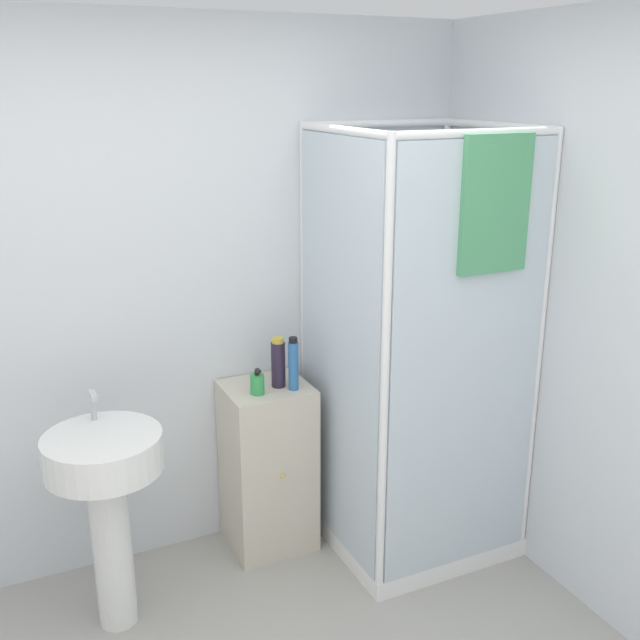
{
  "coord_description": "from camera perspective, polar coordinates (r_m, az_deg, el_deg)",
  "views": [
    {
      "loc": [
        -0.58,
        -1.57,
        2.2
      ],
      "look_at": [
        0.71,
        1.16,
        1.25
      ],
      "focal_mm": 42.0,
      "sensor_mm": 36.0,
      "label": 1
    }
  ],
  "objects": [
    {
      "name": "shampoo_bottle_blue",
      "position": [
        3.45,
        -2.04,
        -3.39
      ],
      "size": [
        0.05,
        0.05,
        0.25
      ],
      "color": "#2D66A3",
      "rests_on": "vanity_cabinet"
    },
    {
      "name": "wall_back",
      "position": [
        3.45,
        -14.65,
        0.98
      ],
      "size": [
        6.4,
        0.06,
        2.5
      ],
      "primitive_type": "cube",
      "color": "silver",
      "rests_on": "ground_plane"
    },
    {
      "name": "vanity_cabinet",
      "position": [
        3.72,
        -3.99,
        -11.05
      ],
      "size": [
        0.4,
        0.38,
        0.84
      ],
      "color": "beige",
      "rests_on": "ground_plane"
    },
    {
      "name": "soap_dispenser",
      "position": [
        3.44,
        -4.8,
        -4.86
      ],
      "size": [
        0.07,
        0.07,
        0.13
      ],
      "color": "green",
      "rests_on": "vanity_cabinet"
    },
    {
      "name": "shower_enclosure",
      "position": [
        3.65,
        6.92,
        -8.89
      ],
      "size": [
        0.83,
        0.86,
        2.04
      ],
      "color": "white",
      "rests_on": "ground_plane"
    },
    {
      "name": "sink",
      "position": [
        3.22,
        -15.96,
        -12.16
      ],
      "size": [
        0.47,
        0.47,
        1.01
      ],
      "color": "white",
      "rests_on": "ground_plane"
    },
    {
      "name": "shampoo_bottle_tall_black",
      "position": [
        3.49,
        -3.2,
        -3.28
      ],
      "size": [
        0.07,
        0.07,
        0.24
      ],
      "color": "#281E33",
      "rests_on": "vanity_cabinet"
    }
  ]
}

